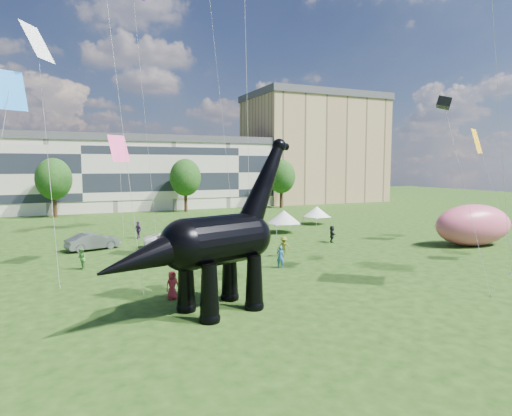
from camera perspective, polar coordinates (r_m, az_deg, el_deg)
name	(u,v)px	position (r m, az deg, el deg)	size (l,w,h in m)	color
ground	(295,327)	(21.48, 5.25, -15.54)	(220.00, 220.00, 0.00)	#16330C
terrace_row	(81,176)	(79.58, -22.29, 3.97)	(78.00, 11.00, 12.00)	beige
apartment_block	(313,151)	(96.39, 7.66, 7.54)	(28.00, 18.00, 22.00)	tan
tree_mid_left	(53,176)	(70.60, -25.39, 3.92)	(5.20, 5.20, 9.44)	#382314
tree_mid_right	(185,175)	(72.74, -9.40, 4.43)	(5.20, 5.20, 9.44)	#382314
tree_far_right	(281,174)	(79.06, 3.39, 4.59)	(5.20, 5.20, 9.44)	#382314
dinosaur_sculpture	(212,244)	(22.59, -5.89, -4.81)	(11.77, 5.32, 9.71)	black
car_grey	(93,241)	(42.40, -20.92, -4.19)	(1.65, 4.73, 1.56)	slate
car_white	(171,240)	(41.62, -11.26, -4.19)	(2.38, 5.17, 1.44)	white
car_dark	(174,235)	(44.23, -10.92, -3.61)	(1.99, 4.90, 1.42)	#595960
gazebo_near	(284,217)	(49.70, 3.73, -1.20)	(4.15, 4.15, 2.61)	silver
gazebo_far	(317,212)	(57.32, 8.09, -0.48)	(4.12, 4.12, 2.40)	white
inflatable_pink	(473,225)	(46.56, 26.98, -2.04)	(8.09, 4.04, 4.04)	#E05777
visitors	(164,250)	(35.97, -12.11, -5.52)	(41.46, 23.20, 1.88)	#9E5A4F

